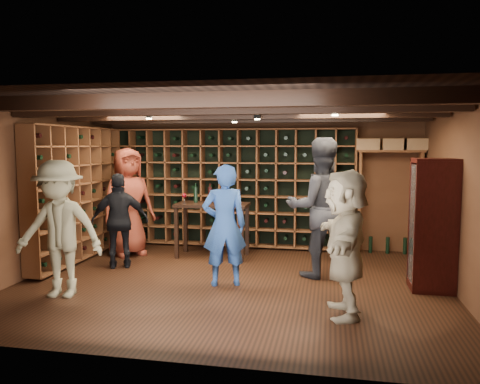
% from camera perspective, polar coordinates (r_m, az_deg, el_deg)
% --- Properties ---
extents(ground, '(6.00, 6.00, 0.00)m').
position_cam_1_polar(ground, '(6.79, -1.04, -11.00)').
color(ground, black).
rests_on(ground, ground).
extents(room_shell, '(6.00, 6.00, 6.00)m').
position_cam_1_polar(room_shell, '(6.57, -0.98, 9.78)').
color(room_shell, '#53301C').
rests_on(room_shell, ground).
extents(wine_rack_back, '(4.65, 0.30, 2.20)m').
position_cam_1_polar(wine_rack_back, '(8.93, -1.23, 0.56)').
color(wine_rack_back, brown).
rests_on(wine_rack_back, ground).
extents(wine_rack_left, '(0.30, 2.65, 2.20)m').
position_cam_1_polar(wine_rack_left, '(8.36, -19.15, -0.11)').
color(wine_rack_left, brown).
rests_on(wine_rack_left, ground).
extents(crate_shelf, '(1.20, 0.32, 2.07)m').
position_cam_1_polar(crate_shelf, '(8.75, 17.89, 2.92)').
color(crate_shelf, brown).
rests_on(crate_shelf, ground).
extents(display_cabinet, '(0.55, 0.50, 1.75)m').
position_cam_1_polar(display_cabinet, '(6.79, 22.41, -4.02)').
color(display_cabinet, black).
rests_on(display_cabinet, ground).
extents(man_blue_shirt, '(0.72, 0.59, 1.69)m').
position_cam_1_polar(man_blue_shirt, '(6.51, -1.91, -4.08)').
color(man_blue_shirt, navy).
rests_on(man_blue_shirt, ground).
extents(man_grey_suit, '(1.17, 1.02, 2.07)m').
position_cam_1_polar(man_grey_suit, '(7.02, 9.69, -1.90)').
color(man_grey_suit, black).
rests_on(man_grey_suit, ground).
extents(guest_red_floral, '(1.08, 1.10, 1.91)m').
position_cam_1_polar(guest_red_floral, '(8.50, -13.48, -1.17)').
color(guest_red_floral, maroon).
rests_on(guest_red_floral, ground).
extents(guest_woman_black, '(0.96, 0.70, 1.51)m').
position_cam_1_polar(guest_woman_black, '(7.69, -14.43, -3.42)').
color(guest_woman_black, black).
rests_on(guest_woman_black, ground).
extents(guest_khaki, '(1.20, 0.76, 1.77)m').
position_cam_1_polar(guest_khaki, '(6.45, -21.17, -4.22)').
color(guest_khaki, '#7C7556').
rests_on(guest_khaki, ground).
extents(guest_beige, '(0.61, 1.60, 1.69)m').
position_cam_1_polar(guest_beige, '(5.50, 12.70, -6.09)').
color(guest_beige, gray).
rests_on(guest_beige, ground).
extents(tasting_table, '(1.26, 0.63, 1.22)m').
position_cam_1_polar(tasting_table, '(8.19, -3.42, -2.20)').
color(tasting_table, black).
rests_on(tasting_table, ground).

